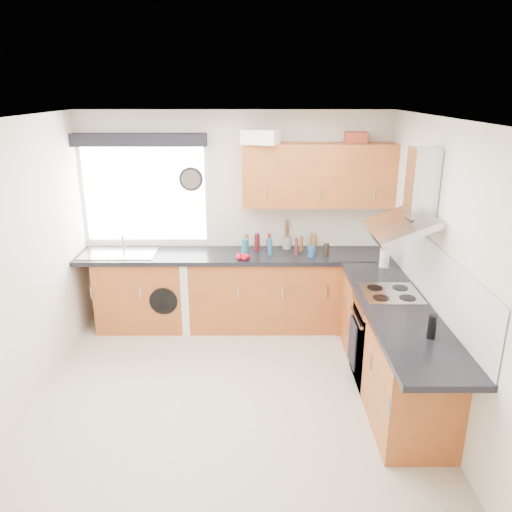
{
  "coord_description": "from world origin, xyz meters",
  "views": [
    {
      "loc": [
        0.24,
        -3.97,
        2.72
      ],
      "look_at": [
        0.25,
        0.85,
        1.1
      ],
      "focal_mm": 35.0,
      "sensor_mm": 36.0,
      "label": 1
    }
  ],
  "objects_px": {
    "extractor_hood": "(411,203)",
    "upper_cabinets": "(318,175)",
    "oven": "(386,341)",
    "washing_machine": "(168,291)"
  },
  "relations": [
    {
      "from": "extractor_hood",
      "to": "upper_cabinets",
      "type": "height_order",
      "value": "upper_cabinets"
    },
    {
      "from": "extractor_hood",
      "to": "upper_cabinets",
      "type": "distance_m",
      "value": 1.48
    },
    {
      "from": "oven",
      "to": "upper_cabinets",
      "type": "relative_size",
      "value": 0.5
    },
    {
      "from": "upper_cabinets",
      "to": "washing_machine",
      "type": "distance_m",
      "value": 2.22
    },
    {
      "from": "oven",
      "to": "upper_cabinets",
      "type": "xyz_separation_m",
      "value": [
        -0.55,
        1.32,
        1.38
      ]
    },
    {
      "from": "washing_machine",
      "to": "extractor_hood",
      "type": "bearing_deg",
      "value": -23.91
    },
    {
      "from": "oven",
      "to": "washing_machine",
      "type": "height_order",
      "value": "washing_machine"
    },
    {
      "from": "extractor_hood",
      "to": "washing_machine",
      "type": "bearing_deg",
      "value": 153.03
    },
    {
      "from": "extractor_hood",
      "to": "washing_machine",
      "type": "height_order",
      "value": "extractor_hood"
    },
    {
      "from": "upper_cabinets",
      "to": "extractor_hood",
      "type": "bearing_deg",
      "value": -63.87
    }
  ]
}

